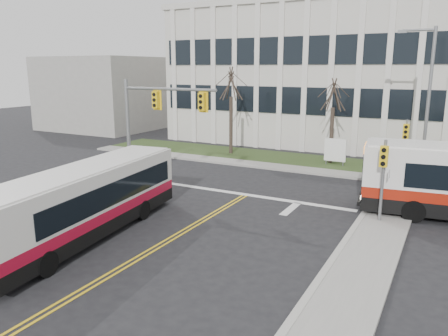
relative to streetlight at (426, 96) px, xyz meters
The scene contains 14 objects.
ground 18.81m from the streetlight, 116.37° to the right, with size 120.00×120.00×0.00m, color black.
sidewalk_cross 6.04m from the streetlight, 161.74° to the right, with size 44.00×1.60×0.14m, color #9E9B93.
building_lawn 6.23m from the streetlight, 149.29° to the left, with size 44.00×5.00×0.12m, color #30461E.
office_building 14.15m from the streetlight, 102.38° to the left, with size 40.00×16.00×12.00m, color beige.
building_annex 35.43m from the streetlight, 163.93° to the left, with size 12.00×12.00×8.00m, color #9E9B93.
mast_arm_signal 16.39m from the streetlight, 146.49° to the right, with size 6.11×0.38×6.20m.
signal_pole_near 9.72m from the streetlight, 95.10° to the right, with size 0.34×0.39×3.80m.
signal_pole_far 2.93m from the streetlight, 136.05° to the right, with size 0.34×0.39×3.80m.
streetlight is the anchor object (origin of this frame).
directory_sign 6.96m from the streetlight, 166.77° to the left, with size 1.50×0.12×2.00m.
tree_left 14.15m from the streetlight, behind, with size 1.80×1.80×7.70m.
tree_mid 6.36m from the streetlight, 161.65° to the left, with size 1.80×1.80×6.82m.
bus_main 20.45m from the streetlight, 124.13° to the right, with size 2.33×10.73×2.86m, color silver, non-canonical shape.
newspaper_box_red 23.36m from the streetlight, 140.03° to the right, with size 0.50×0.45×0.95m, color #AE162C.
Camera 1 is at (9.80, -12.77, 6.84)m, focal length 35.00 mm.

